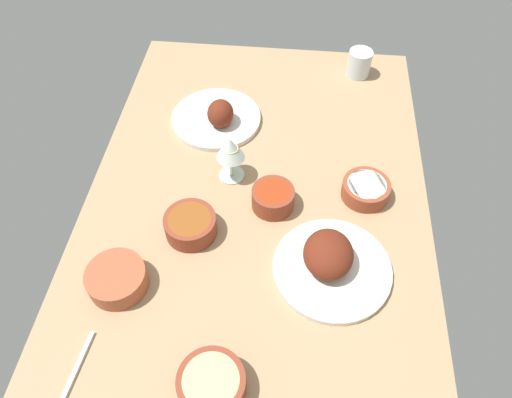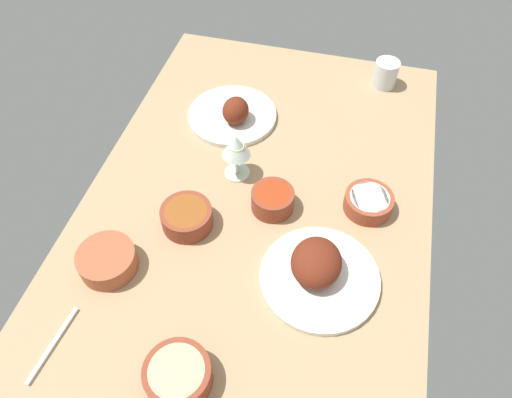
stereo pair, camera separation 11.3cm
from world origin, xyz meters
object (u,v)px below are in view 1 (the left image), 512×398
at_px(fork_loose, 75,373).
at_px(plate_far_side, 218,117).
at_px(plate_near_viewer, 330,262).
at_px(bowl_potatoes, 212,384).
at_px(bowl_sauce, 273,196).
at_px(bowl_cream, 366,189).
at_px(bowl_soup, 190,225).
at_px(bowl_onions, 117,279).
at_px(wine_glass, 230,150).
at_px(water_tumbler, 359,63).

bearing_deg(fork_loose, plate_far_side, 173.41).
xyz_separation_m(plate_near_viewer, bowl_potatoes, (-0.30, 0.23, 0.00)).
bearing_deg(bowl_sauce, bowl_cream, -77.17).
bearing_deg(bowl_potatoes, plate_near_viewer, -37.07).
xyz_separation_m(bowl_soup, bowl_onions, (-0.16, 0.14, -0.00)).
bearing_deg(bowl_onions, bowl_soup, -40.26).
relative_size(plate_far_side, bowl_onions, 1.96).
relative_size(bowl_cream, bowl_potatoes, 0.92).
relative_size(wine_glass, fork_loose, 0.79).
height_order(bowl_potatoes, fork_loose, bowl_potatoes).
distance_m(bowl_cream, fork_loose, 0.81).
bearing_deg(bowl_sauce, water_tumbler, -22.20).
relative_size(bowl_soup, wine_glass, 0.92).
bearing_deg(plate_far_side, bowl_potatoes, -172.00).
distance_m(plate_near_viewer, wine_glass, 0.38).
xyz_separation_m(bowl_potatoes, bowl_onions, (0.21, 0.25, -0.00)).
distance_m(bowl_cream, bowl_sauce, 0.25).
bearing_deg(water_tumbler, plate_near_viewer, 173.36).
distance_m(bowl_onions, wine_glass, 0.42).
distance_m(bowl_cream, bowl_onions, 0.66).
bearing_deg(plate_far_side, bowl_onions, 165.85).
bearing_deg(bowl_soup, water_tumbler, -32.13).
bearing_deg(plate_far_side, plate_near_viewer, -144.51).
relative_size(bowl_potatoes, wine_glass, 0.97).
xyz_separation_m(bowl_soup, water_tumbler, (0.69, -0.43, 0.01)).
distance_m(bowl_sauce, bowl_soup, 0.22).
height_order(bowl_sauce, water_tumbler, water_tumbler).
xyz_separation_m(plate_near_viewer, bowl_sauce, (0.18, 0.15, 0.00)).
relative_size(bowl_sauce, fork_loose, 0.62).
bearing_deg(plate_far_side, bowl_sauce, -147.13).
height_order(bowl_sauce, bowl_onions, bowl_sauce).
bearing_deg(bowl_potatoes, fork_loose, 89.61).
relative_size(bowl_cream, fork_loose, 0.70).
bearing_deg(water_tumbler, bowl_soup, 147.87).
bearing_deg(wine_glass, bowl_onions, 149.34).
xyz_separation_m(plate_far_side, fork_loose, (-0.78, 0.18, -0.02)).
distance_m(plate_far_side, bowl_sauce, 0.35).
xyz_separation_m(bowl_onions, wine_glass, (0.36, -0.21, 0.07)).
relative_size(plate_near_viewer, bowl_onions, 2.04).
xyz_separation_m(plate_far_side, bowl_potatoes, (-0.78, -0.11, 0.01)).
relative_size(bowl_cream, water_tumbler, 1.44).
height_order(bowl_soup, water_tumbler, water_tumbler).
xyz_separation_m(wine_glass, water_tumbler, (0.49, -0.36, -0.06)).
relative_size(bowl_onions, water_tumbler, 1.58).
height_order(plate_near_viewer, water_tumbler, plate_near_viewer).
height_order(plate_near_viewer, bowl_sauce, plate_near_viewer).
relative_size(plate_far_side, water_tumbler, 3.11).
distance_m(wine_glass, water_tumbler, 0.61).
bearing_deg(water_tumbler, bowl_sauce, 157.80).
bearing_deg(water_tumbler, plate_far_side, 123.50).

